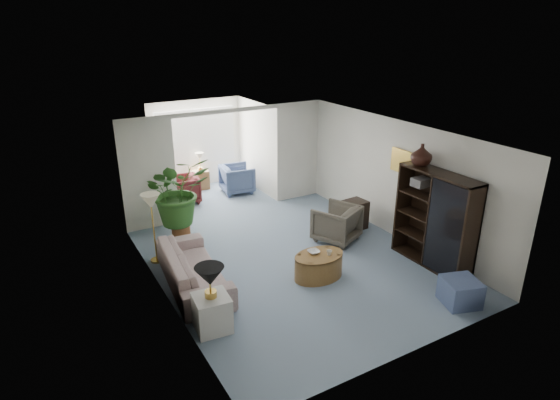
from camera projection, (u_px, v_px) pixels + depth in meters
floor at (295, 263)px, 8.95m from camera, size 6.00×6.00×0.00m
sunroom_floor at (214, 197)px, 12.26m from camera, size 2.60×2.60×0.00m
back_pier_left at (149, 175)px, 10.03m from camera, size 1.20×0.12×2.50m
back_pier_right at (298, 151)px, 11.80m from camera, size 1.20×0.12×2.50m
back_header at (227, 111)px, 10.48m from camera, size 2.60×0.12×0.10m
window_pane at (196, 137)px, 12.62m from camera, size 2.20×0.02×1.50m
window_blinds at (197, 137)px, 12.60m from camera, size 2.20×0.02×1.50m
framed_picture at (403, 161)px, 9.39m from camera, size 0.04×0.50×0.40m
sofa at (193, 268)px, 8.11m from camera, size 1.09×2.31×0.65m
end_table at (212, 313)px, 6.95m from camera, size 0.56×0.56×0.56m
table_lamp at (210, 276)px, 6.72m from camera, size 0.44×0.44×0.30m
floor_lamp at (151, 201)px, 8.57m from camera, size 0.36×0.36×0.28m
coffee_table at (319, 266)px, 8.39m from camera, size 1.02×1.02×0.45m
coffee_bowl at (314, 252)px, 8.35m from camera, size 0.23×0.23×0.05m
coffee_cup at (329, 253)px, 8.28m from camera, size 0.11×0.11×0.09m
wingback_chair at (336, 223)px, 9.74m from camera, size 1.10×1.12×0.77m
side_table_dark at (354, 215)px, 10.33m from camera, size 0.57×0.47×0.64m
entertainment_cabinet at (435, 220)px, 8.61m from camera, size 0.44×1.65×1.83m
cabinet_urn at (422, 155)px, 8.60m from camera, size 0.40×0.40×0.41m
ottoman at (460, 292)px, 7.60m from camera, size 0.69×0.69×0.44m
plant_pot at (181, 230)px, 9.97m from camera, size 0.40×0.40×0.32m
house_plant at (178, 191)px, 9.64m from camera, size 1.33×1.15×1.48m
sunroom_chair_blue at (237, 179)px, 12.49m from camera, size 0.92×0.90×0.75m
sunroom_chair_maroon at (184, 189)px, 11.80m from camera, size 0.85×0.83×0.69m
sunroom_table at (201, 180)px, 12.79m from camera, size 0.46×0.38×0.52m
shelf_clutter at (441, 207)px, 8.34m from camera, size 0.30×1.11×1.06m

